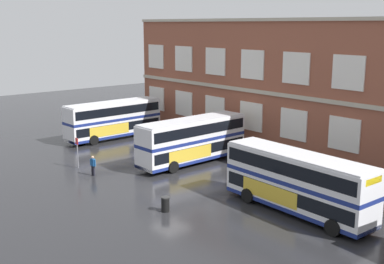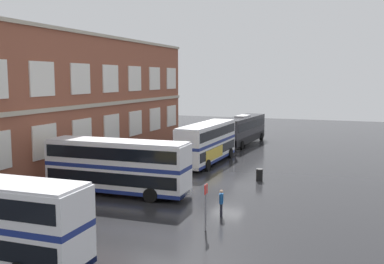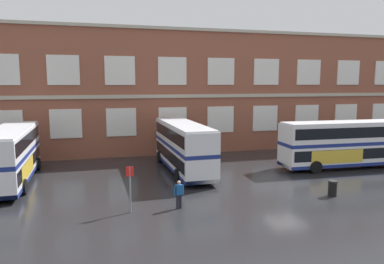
{
  "view_description": "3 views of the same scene",
  "coord_description": "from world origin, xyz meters",
  "px_view_note": "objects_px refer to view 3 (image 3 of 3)",
  "views": [
    {
      "loc": [
        27.09,
        -20.96,
        12.37
      ],
      "look_at": [
        -1.88,
        3.56,
        4.01
      ],
      "focal_mm": 45.92,
      "sensor_mm": 36.0,
      "label": 1
    },
    {
      "loc": [
        -33.88,
        -9.63,
        8.68
      ],
      "look_at": [
        -1.8,
        2.44,
        4.43
      ],
      "focal_mm": 40.99,
      "sensor_mm": 36.0,
      "label": 2
    },
    {
      "loc": [
        -12.64,
        -21.67,
        7.35
      ],
      "look_at": [
        -5.6,
        4.73,
        3.61
      ],
      "focal_mm": 33.27,
      "sensor_mm": 36.0,
      "label": 3
    }
  ],
  "objects_px": {
    "double_decker_near": "(11,154)",
    "station_litter_bin": "(333,188)",
    "double_decker_middle": "(183,146)",
    "double_decker_far": "(342,144)",
    "waiting_passenger": "(179,193)",
    "bus_stand_flag": "(130,185)"
  },
  "relations": [
    {
      "from": "double_decker_near",
      "to": "station_litter_bin",
      "type": "distance_m",
      "value": 22.88
    },
    {
      "from": "double_decker_middle",
      "to": "double_decker_near",
      "type": "bearing_deg",
      "value": -178.83
    },
    {
      "from": "waiting_passenger",
      "to": "bus_stand_flag",
      "type": "bearing_deg",
      "value": 178.5
    },
    {
      "from": "station_litter_bin",
      "to": "waiting_passenger",
      "type": "bearing_deg",
      "value": 178.54
    },
    {
      "from": "double_decker_near",
      "to": "station_litter_bin",
      "type": "xyz_separation_m",
      "value": [
        21.04,
        -8.83,
        -1.63
      ]
    },
    {
      "from": "waiting_passenger",
      "to": "bus_stand_flag",
      "type": "relative_size",
      "value": 0.63
    },
    {
      "from": "double_decker_near",
      "to": "double_decker_far",
      "type": "xyz_separation_m",
      "value": [
        26.81,
        -2.2,
        0.0
      ]
    },
    {
      "from": "bus_stand_flag",
      "to": "double_decker_near",
      "type": "bearing_deg",
      "value": 132.99
    },
    {
      "from": "waiting_passenger",
      "to": "bus_stand_flag",
      "type": "height_order",
      "value": "bus_stand_flag"
    },
    {
      "from": "double_decker_near",
      "to": "bus_stand_flag",
      "type": "relative_size",
      "value": 4.1
    },
    {
      "from": "double_decker_middle",
      "to": "bus_stand_flag",
      "type": "bearing_deg",
      "value": -120.71
    },
    {
      "from": "double_decker_far",
      "to": "bus_stand_flag",
      "type": "xyz_separation_m",
      "value": [
        -18.89,
        -6.3,
        -0.51
      ]
    },
    {
      "from": "double_decker_far",
      "to": "bus_stand_flag",
      "type": "distance_m",
      "value": 19.92
    },
    {
      "from": "double_decker_near",
      "to": "double_decker_middle",
      "type": "bearing_deg",
      "value": 1.17
    },
    {
      "from": "double_decker_near",
      "to": "station_litter_bin",
      "type": "bearing_deg",
      "value": -22.77
    },
    {
      "from": "double_decker_near",
      "to": "waiting_passenger",
      "type": "bearing_deg",
      "value": -38.57
    },
    {
      "from": "station_litter_bin",
      "to": "double_decker_middle",
      "type": "bearing_deg",
      "value": 131.02
    },
    {
      "from": "double_decker_near",
      "to": "double_decker_middle",
      "type": "relative_size",
      "value": 1.0
    },
    {
      "from": "double_decker_middle",
      "to": "double_decker_far",
      "type": "xyz_separation_m",
      "value": [
        13.69,
        -2.46,
        0.0
      ]
    },
    {
      "from": "double_decker_middle",
      "to": "double_decker_far",
      "type": "height_order",
      "value": "same"
    },
    {
      "from": "double_decker_near",
      "to": "double_decker_far",
      "type": "distance_m",
      "value": 26.9
    },
    {
      "from": "waiting_passenger",
      "to": "double_decker_middle",
      "type": "bearing_deg",
      "value": 74.95
    }
  ]
}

